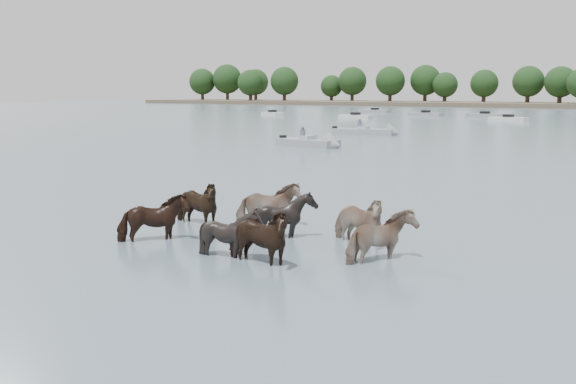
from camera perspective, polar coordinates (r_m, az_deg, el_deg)
The scene contains 6 objects.
ground at distance 14.19m, azimuth 2.66°, elevation -5.70°, with size 400.00×400.00×0.00m, color #4C5D6E.
shoreline at distance 179.20m, azimuth 9.23°, elevation 7.71°, with size 160.00×30.00×1.00m, color #4C4233.
pony_herd at distance 15.42m, azimuth -2.31°, elevation -2.80°, with size 7.41×4.74×1.47m.
motorboat_a at distance 42.29m, azimuth 2.51°, elevation 4.28°, with size 4.93×1.99×1.92m.
motorboat_f at distance 54.99m, azimuth 7.45°, elevation 5.25°, with size 5.82×2.75×1.92m.
treeline at distance 184.32m, azimuth 7.12°, elevation 9.61°, with size 148.47×22.68×12.38m.
Camera 1 is at (7.27, -11.66, 3.55)m, focal length 40.48 mm.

